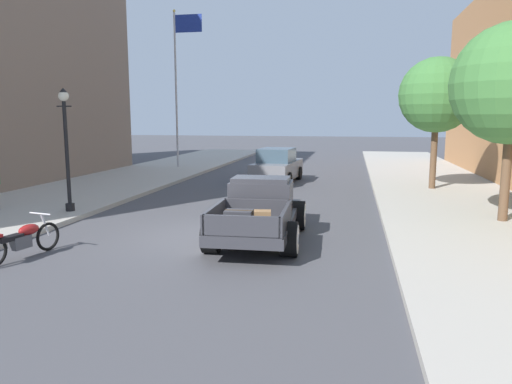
{
  "coord_description": "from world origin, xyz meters",
  "views": [
    {
      "loc": [
        3.58,
        -11.71,
        3.08
      ],
      "look_at": [
        0.93,
        1.49,
        1.0
      ],
      "focal_mm": 33.64,
      "sensor_mm": 36.0,
      "label": 1
    }
  ],
  "objects_px": {
    "street_lamp_near": "(66,141)",
    "motorcycle_parked": "(22,239)",
    "car_background_grey": "(277,167)",
    "flagpole": "(179,72)",
    "street_tree_second": "(437,95)",
    "hotrod_truck_gunmetal": "(261,209)"
  },
  "relations": [
    {
      "from": "hotrod_truck_gunmetal",
      "to": "street_lamp_near",
      "type": "distance_m",
      "value": 6.89
    },
    {
      "from": "car_background_grey",
      "to": "motorcycle_parked",
      "type": "bearing_deg",
      "value": -104.55
    },
    {
      "from": "motorcycle_parked",
      "to": "street_lamp_near",
      "type": "height_order",
      "value": "street_lamp_near"
    },
    {
      "from": "car_background_grey",
      "to": "street_tree_second",
      "type": "xyz_separation_m",
      "value": [
        6.86,
        -1.69,
        3.23
      ]
    },
    {
      "from": "hotrod_truck_gunmetal",
      "to": "street_lamp_near",
      "type": "height_order",
      "value": "street_lamp_near"
    },
    {
      "from": "flagpole",
      "to": "hotrod_truck_gunmetal",
      "type": "bearing_deg",
      "value": -63.25
    },
    {
      "from": "car_background_grey",
      "to": "flagpole",
      "type": "distance_m",
      "value": 9.61
    },
    {
      "from": "street_lamp_near",
      "to": "motorcycle_parked",
      "type": "bearing_deg",
      "value": -69.46
    },
    {
      "from": "car_background_grey",
      "to": "street_tree_second",
      "type": "distance_m",
      "value": 7.77
    },
    {
      "from": "hotrod_truck_gunmetal",
      "to": "street_tree_second",
      "type": "relative_size",
      "value": 0.92
    },
    {
      "from": "hotrod_truck_gunmetal",
      "to": "flagpole",
      "type": "height_order",
      "value": "flagpole"
    },
    {
      "from": "car_background_grey",
      "to": "flagpole",
      "type": "height_order",
      "value": "flagpole"
    },
    {
      "from": "flagpole",
      "to": "street_tree_second",
      "type": "distance_m",
      "value": 15.1
    },
    {
      "from": "hotrod_truck_gunmetal",
      "to": "flagpole",
      "type": "xyz_separation_m",
      "value": [
        -7.88,
        15.64,
        5.02
      ]
    },
    {
      "from": "street_lamp_near",
      "to": "flagpole",
      "type": "xyz_separation_m",
      "value": [
        -1.39,
        14.01,
        3.39
      ]
    },
    {
      "from": "hotrod_truck_gunmetal",
      "to": "motorcycle_parked",
      "type": "relative_size",
      "value": 2.39
    },
    {
      "from": "flagpole",
      "to": "street_tree_second",
      "type": "relative_size",
      "value": 1.7
    },
    {
      "from": "car_background_grey",
      "to": "flagpole",
      "type": "xyz_separation_m",
      "value": [
        -6.63,
        4.84,
        5.0
      ]
    },
    {
      "from": "street_lamp_near",
      "to": "street_tree_second",
      "type": "relative_size",
      "value": 0.71
    },
    {
      "from": "motorcycle_parked",
      "to": "car_background_grey",
      "type": "height_order",
      "value": "car_background_grey"
    },
    {
      "from": "hotrod_truck_gunmetal",
      "to": "flagpole",
      "type": "bearing_deg",
      "value": 116.75
    },
    {
      "from": "street_lamp_near",
      "to": "flagpole",
      "type": "bearing_deg",
      "value": 95.65
    }
  ]
}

